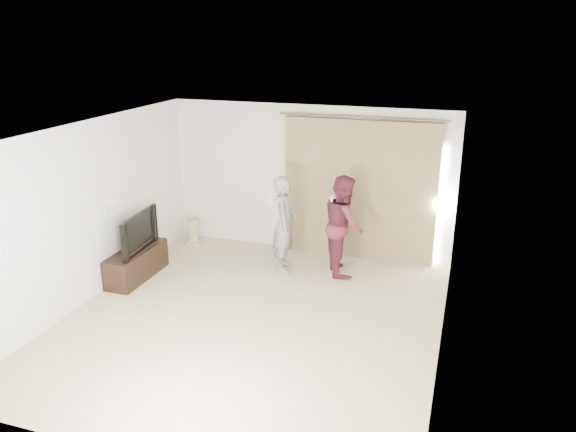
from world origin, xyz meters
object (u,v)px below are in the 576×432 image
object	(u,v)px
person_man	(285,224)
person_woman	(344,225)
tv_console	(137,264)
tv	(134,232)

from	to	relation	value
person_man	person_woman	world-z (taller)	person_woman
tv_console	person_woman	bearing A→B (deg)	22.38
person_man	person_woman	distance (m)	0.95
person_man	person_woman	bearing A→B (deg)	13.20
tv_console	tv	distance (m)	0.55
tv	tv_console	bearing A→B (deg)	-0.00
tv	person_woman	size ratio (longest dim) A/B	0.66
tv_console	person_man	size ratio (longest dim) A/B	0.77
tv_console	person_woman	world-z (taller)	person_woman
person_man	person_woman	xyz separation A→B (m)	(0.93, 0.22, 0.02)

